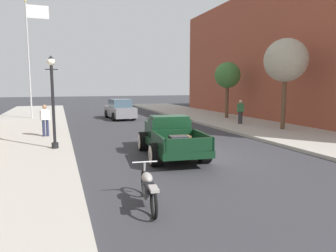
% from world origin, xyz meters
% --- Properties ---
extents(ground_plane, '(140.00, 140.00, 0.00)m').
position_xyz_m(ground_plane, '(0.00, 0.00, 0.00)').
color(ground_plane, '#333338').
extents(sidewalk_right, '(5.50, 64.00, 0.15)m').
position_xyz_m(sidewalk_right, '(7.25, 0.00, 0.07)').
color(sidewalk_right, '#ADA89E').
rests_on(sidewalk_right, ground).
extents(building_right_storefront, '(12.00, 28.00, 10.43)m').
position_xyz_m(building_right_storefront, '(16.00, 9.47, 5.21)').
color(building_right_storefront, brown).
rests_on(building_right_storefront, ground).
extents(hotrod_truck_dark_green, '(2.51, 5.05, 1.58)m').
position_xyz_m(hotrod_truck_dark_green, '(-0.84, 0.37, 0.75)').
color(hotrod_truck_dark_green, black).
rests_on(hotrod_truck_dark_green, ground).
extents(motorcycle_parked, '(0.62, 2.11, 0.93)m').
position_xyz_m(motorcycle_parked, '(-3.11, -4.53, 0.44)').
color(motorcycle_parked, black).
rests_on(motorcycle_parked, ground).
extents(car_background_grey, '(2.11, 4.42, 1.65)m').
position_xyz_m(car_background_grey, '(-0.21, 14.43, 0.77)').
color(car_background_grey, slate).
rests_on(car_background_grey, ground).
extents(pedestrian_sidewalk_left, '(0.53, 0.22, 1.65)m').
position_xyz_m(pedestrian_sidewalk_left, '(-5.69, 5.98, 1.09)').
color(pedestrian_sidewalk_left, '#232847').
rests_on(pedestrian_sidewalk_left, sidewalk_left).
extents(pedestrian_sidewalk_right, '(0.53, 0.22, 1.65)m').
position_xyz_m(pedestrian_sidewalk_right, '(6.74, 7.10, 1.09)').
color(pedestrian_sidewalk_right, '#333338').
rests_on(pedestrian_sidewalk_right, sidewalk_right).
extents(street_lamp_near, '(0.50, 0.32, 3.85)m').
position_xyz_m(street_lamp_near, '(-5.21, 2.52, 2.39)').
color(street_lamp_near, black).
rests_on(street_lamp_near, sidewalk_left).
extents(flagpole, '(1.74, 0.16, 9.16)m').
position_xyz_m(flagpole, '(-6.85, 15.97, 5.77)').
color(flagpole, '#B2B2B7').
rests_on(flagpole, sidewalk_left).
extents(street_tree_nearest, '(2.55, 2.55, 5.39)m').
position_xyz_m(street_tree_nearest, '(7.78, 4.06, 4.23)').
color(street_tree_nearest, brown).
rests_on(street_tree_nearest, sidewalk_right).
extents(street_tree_second, '(2.08, 2.08, 4.50)m').
position_xyz_m(street_tree_second, '(7.95, 11.05, 3.56)').
color(street_tree_second, brown).
rests_on(street_tree_second, sidewalk_right).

